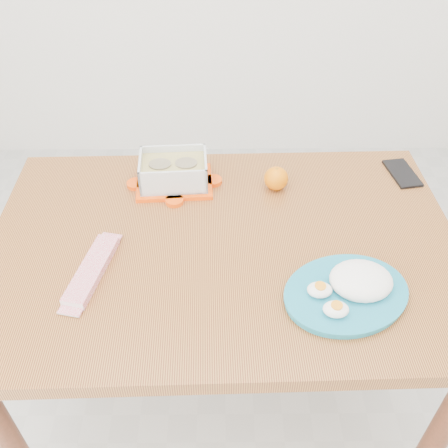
{
  "coord_description": "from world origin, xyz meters",
  "views": [
    {
      "loc": [
        -0.11,
        -0.75,
        1.63
      ],
      "look_at": [
        -0.1,
        0.17,
        0.81
      ],
      "focal_mm": 40.0,
      "sensor_mm": 36.0,
      "label": 1
    }
  ],
  "objects_px": {
    "food_container": "(174,172)",
    "rice_plate": "(351,288)",
    "orange_fruit": "(276,178)",
    "smartphone": "(402,173)",
    "dining_table": "(224,268)"
  },
  "relations": [
    {
      "from": "food_container",
      "to": "rice_plate",
      "type": "height_order",
      "value": "food_container"
    },
    {
      "from": "orange_fruit",
      "to": "smartphone",
      "type": "xyz_separation_m",
      "value": [
        0.38,
        0.06,
        -0.03
      ]
    },
    {
      "from": "rice_plate",
      "to": "smartphone",
      "type": "height_order",
      "value": "rice_plate"
    },
    {
      "from": "food_container",
      "to": "orange_fruit",
      "type": "height_order",
      "value": "food_container"
    },
    {
      "from": "orange_fruit",
      "to": "rice_plate",
      "type": "relative_size",
      "value": 0.19
    },
    {
      "from": "rice_plate",
      "to": "smartphone",
      "type": "xyz_separation_m",
      "value": [
        0.25,
        0.46,
        -0.02
      ]
    },
    {
      "from": "dining_table",
      "to": "orange_fruit",
      "type": "xyz_separation_m",
      "value": [
        0.15,
        0.22,
        0.13
      ]
    },
    {
      "from": "dining_table",
      "to": "orange_fruit",
      "type": "height_order",
      "value": "orange_fruit"
    },
    {
      "from": "dining_table",
      "to": "food_container",
      "type": "bearing_deg",
      "value": 118.84
    },
    {
      "from": "food_container",
      "to": "smartphone",
      "type": "bearing_deg",
      "value": 0.16
    },
    {
      "from": "food_container",
      "to": "dining_table",
      "type": "bearing_deg",
      "value": -63.34
    },
    {
      "from": "orange_fruit",
      "to": "dining_table",
      "type": "bearing_deg",
      "value": -123.92
    },
    {
      "from": "dining_table",
      "to": "smartphone",
      "type": "relative_size",
      "value": 8.77
    },
    {
      "from": "rice_plate",
      "to": "smartphone",
      "type": "distance_m",
      "value": 0.53
    },
    {
      "from": "rice_plate",
      "to": "food_container",
      "type": "bearing_deg",
      "value": 114.65
    }
  ]
}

